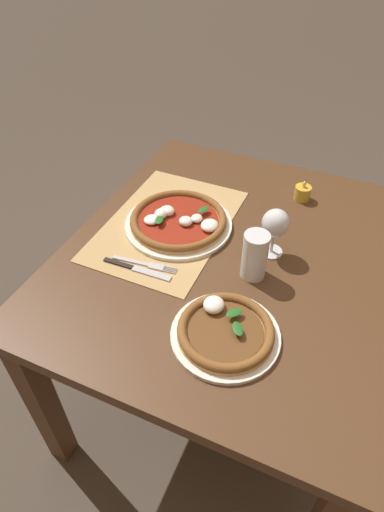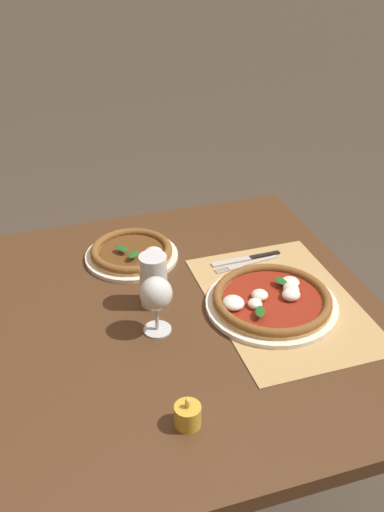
{
  "view_description": "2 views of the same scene",
  "coord_description": "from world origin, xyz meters",
  "px_view_note": "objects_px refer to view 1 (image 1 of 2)",
  "views": [
    {
      "loc": [
        0.93,
        0.27,
        1.61
      ],
      "look_at": [
        0.11,
        -0.09,
        0.79
      ],
      "focal_mm": 30.0,
      "sensor_mm": 36.0,
      "label": 1
    },
    {
      "loc": [
        -1.18,
        0.37,
        1.69
      ],
      "look_at": [
        0.17,
        -0.06,
        0.8
      ],
      "focal_mm": 42.0,
      "sensor_mm": 36.0,
      "label": 2
    }
  ],
  "objects_px": {
    "pizza_near": "(179,221)",
    "knife": "(137,269)",
    "pizza_far": "(225,331)",
    "votive_candle": "(302,193)",
    "wine_glass": "(275,225)",
    "fork": "(145,264)",
    "pint_glass": "(255,256)"
  },
  "relations": [
    {
      "from": "pizza_near",
      "to": "fork",
      "type": "height_order",
      "value": "pizza_near"
    },
    {
      "from": "knife",
      "to": "votive_candle",
      "type": "relative_size",
      "value": 2.99
    },
    {
      "from": "pizza_near",
      "to": "pint_glass",
      "type": "relative_size",
      "value": 2.39
    },
    {
      "from": "fork",
      "to": "votive_candle",
      "type": "bearing_deg",
      "value": 146.7
    },
    {
      "from": "pizza_near",
      "to": "pizza_far",
      "type": "height_order",
      "value": "same"
    },
    {
      "from": "fork",
      "to": "votive_candle",
      "type": "height_order",
      "value": "votive_candle"
    },
    {
      "from": "pizza_far",
      "to": "votive_candle",
      "type": "height_order",
      "value": "votive_candle"
    },
    {
      "from": "pizza_far",
      "to": "pint_glass",
      "type": "relative_size",
      "value": 1.89
    },
    {
      "from": "pint_glass",
      "to": "votive_candle",
      "type": "distance_m",
      "value": 0.43
    },
    {
      "from": "pizza_far",
      "to": "knife",
      "type": "height_order",
      "value": "pizza_far"
    },
    {
      "from": "wine_glass",
      "to": "pizza_near",
      "type": "bearing_deg",
      "value": -89.87
    },
    {
      "from": "pint_glass",
      "to": "fork",
      "type": "xyz_separation_m",
      "value": [
        0.09,
        -0.3,
        -0.06
      ]
    },
    {
      "from": "pizza_near",
      "to": "fork",
      "type": "bearing_deg",
      "value": -3.54
    },
    {
      "from": "fork",
      "to": "pizza_near",
      "type": "bearing_deg",
      "value": 176.46
    },
    {
      "from": "pint_glass",
      "to": "knife",
      "type": "bearing_deg",
      "value": -68.7
    },
    {
      "from": "pizza_near",
      "to": "pizza_far",
      "type": "distance_m",
      "value": 0.45
    },
    {
      "from": "wine_glass",
      "to": "pint_glass",
      "type": "relative_size",
      "value": 1.07
    },
    {
      "from": "pizza_near",
      "to": "knife",
      "type": "distance_m",
      "value": 0.23
    },
    {
      "from": "wine_glass",
      "to": "fork",
      "type": "distance_m",
      "value": 0.39
    },
    {
      "from": "pizza_near",
      "to": "wine_glass",
      "type": "xyz_separation_m",
      "value": [
        -0.0,
        0.31,
        0.08
      ]
    },
    {
      "from": "pizza_far",
      "to": "fork",
      "type": "bearing_deg",
      "value": -115.01
    },
    {
      "from": "wine_glass",
      "to": "votive_candle",
      "type": "height_order",
      "value": "wine_glass"
    },
    {
      "from": "pizza_near",
      "to": "knife",
      "type": "height_order",
      "value": "pizza_near"
    },
    {
      "from": "votive_candle",
      "to": "knife",
      "type": "bearing_deg",
      "value": -32.8
    },
    {
      "from": "pizza_near",
      "to": "fork",
      "type": "relative_size",
      "value": 1.72
    },
    {
      "from": "votive_candle",
      "to": "wine_glass",
      "type": "bearing_deg",
      "value": -3.56
    },
    {
      "from": "wine_glass",
      "to": "votive_candle",
      "type": "bearing_deg",
      "value": 176.44
    },
    {
      "from": "pizza_near",
      "to": "knife",
      "type": "bearing_deg",
      "value": -5.84
    },
    {
      "from": "pizza_near",
      "to": "votive_candle",
      "type": "height_order",
      "value": "votive_candle"
    },
    {
      "from": "pizza_far",
      "to": "votive_candle",
      "type": "bearing_deg",
      "value": 176.82
    },
    {
      "from": "wine_glass",
      "to": "knife",
      "type": "xyz_separation_m",
      "value": [
        0.23,
        -0.33,
        -0.1
      ]
    },
    {
      "from": "pizza_far",
      "to": "fork",
      "type": "height_order",
      "value": "pizza_far"
    }
  ]
}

